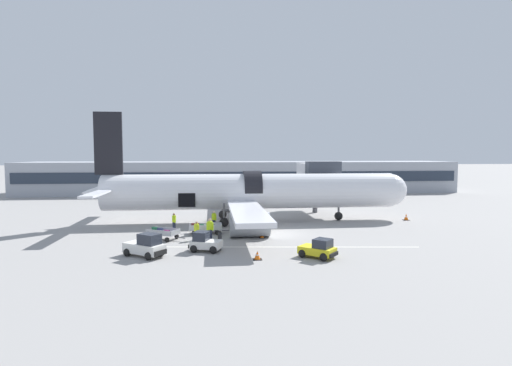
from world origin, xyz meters
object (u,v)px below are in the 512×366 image
(baggage_tug_lead, at_px, (319,249))
(ground_crew_supervisor, at_px, (197,230))
(ground_crew_helper, at_px, (250,219))
(ground_crew_marshal, at_px, (174,221))
(baggage_tug_mid, at_px, (205,243))
(ground_crew_loader_b, at_px, (214,219))
(ground_crew_driver, at_px, (210,229))
(ground_crew_loader_a, at_px, (249,221))
(suitcase_on_tarmac_upright, at_px, (220,235))
(baggage_tug_rear, at_px, (146,247))
(baggage_cart_loading, at_px, (206,229))
(airplane, at_px, (248,192))
(baggage_cart_queued, at_px, (163,234))

(baggage_tug_lead, height_order, ground_crew_supervisor, ground_crew_supervisor)
(baggage_tug_lead, xyz_separation_m, ground_crew_helper, (-3.71, 11.63, 0.34))
(ground_crew_marshal, bearing_deg, baggage_tug_mid, -70.55)
(ground_crew_loader_b, distance_m, ground_crew_driver, 5.61)
(ground_crew_marshal, bearing_deg, ground_crew_loader_a, -8.77)
(ground_crew_loader_b, relative_size, suitcase_on_tarmac_upright, 2.60)
(ground_crew_loader_a, bearing_deg, ground_crew_marshal, 171.23)
(baggage_tug_rear, xyz_separation_m, ground_crew_marshal, (1.09, 9.78, 0.15))
(ground_crew_loader_a, relative_size, ground_crew_driver, 0.92)
(ground_crew_supervisor, bearing_deg, baggage_cart_loading, 75.11)
(ground_crew_loader_a, xyz_separation_m, suitcase_on_tarmac_upright, (-2.81, -3.20, -0.62))
(baggage_tug_lead, distance_m, baggage_cart_loading, 12.30)
(ground_crew_loader_b, bearing_deg, airplane, 41.64)
(baggage_tug_lead, xyz_separation_m, baggage_tug_rear, (-12.06, 1.67, 0.13))
(airplane, bearing_deg, baggage_tug_lead, -76.90)
(airplane, bearing_deg, ground_crew_loader_b, -138.36)
(ground_crew_loader_a, xyz_separation_m, ground_crew_helper, (0.22, 1.26, 0.03))
(baggage_cart_queued, distance_m, ground_crew_helper, 8.94)
(baggage_cart_queued, bearing_deg, ground_crew_driver, -10.14)
(airplane, xyz_separation_m, ground_crew_helper, (-0.13, -3.75, -2.24))
(ground_crew_supervisor, bearing_deg, ground_crew_loader_a, 37.32)
(baggage_tug_mid, distance_m, baggage_cart_queued, 5.74)
(ground_crew_supervisor, bearing_deg, airplane, 59.47)
(baggage_tug_mid, distance_m, suitcase_on_tarmac_upright, 4.53)
(ground_crew_helper, distance_m, suitcase_on_tarmac_upright, 5.43)
(ground_crew_driver, xyz_separation_m, ground_crew_supervisor, (-1.12, 0.17, -0.14))
(ground_crew_supervisor, relative_size, ground_crew_marshal, 0.97)
(baggage_cart_loading, bearing_deg, ground_crew_driver, -81.45)
(ground_crew_driver, height_order, ground_crew_helper, ground_crew_driver)
(airplane, height_order, baggage_tug_mid, airplane)
(ground_crew_marshal, bearing_deg, ground_crew_supervisor, -63.93)
(ground_crew_driver, distance_m, ground_crew_marshal, 5.95)
(baggage_tug_mid, distance_m, ground_crew_supervisor, 4.01)
(baggage_tug_mid, relative_size, ground_crew_loader_b, 1.55)
(baggage_tug_mid, bearing_deg, ground_crew_driver, 84.41)
(baggage_tug_mid, distance_m, ground_crew_loader_b, 9.39)
(baggage_cart_loading, relative_size, ground_crew_supervisor, 2.44)
(baggage_tug_mid, xyz_separation_m, ground_crew_supervisor, (-0.75, 3.93, 0.23))
(ground_crew_supervisor, bearing_deg, baggage_cart_queued, 169.27)
(baggage_cart_queued, bearing_deg, baggage_tug_rear, -95.64)
(ground_crew_loader_a, relative_size, ground_crew_supervisor, 1.07)
(airplane, distance_m, baggage_tug_mid, 13.54)
(airplane, height_order, ground_crew_loader_b, airplane)
(baggage_cart_loading, distance_m, ground_crew_loader_a, 4.19)
(airplane, height_order, ground_crew_supervisor, airplane)
(ground_crew_loader_b, xyz_separation_m, ground_crew_supervisor, (-1.49, -5.43, -0.05))
(baggage_tug_lead, bearing_deg, baggage_cart_queued, 147.67)
(airplane, distance_m, ground_crew_marshal, 8.68)
(baggage_cart_loading, bearing_deg, baggage_tug_rear, -117.99)
(baggage_tug_mid, xyz_separation_m, ground_crew_driver, (0.37, 3.77, 0.37))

